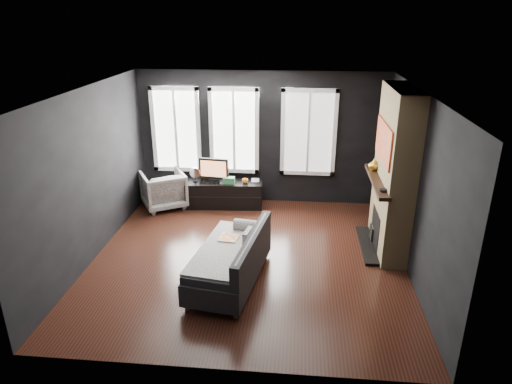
# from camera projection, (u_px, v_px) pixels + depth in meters

# --- Properties ---
(floor) EXTENTS (5.00, 5.00, 0.00)m
(floor) POSITION_uv_depth(u_px,v_px,m) (248.00, 258.00, 7.44)
(floor) COLOR black
(floor) RESTS_ON ground
(ceiling) EXTENTS (5.00, 5.00, 0.00)m
(ceiling) POSITION_uv_depth(u_px,v_px,m) (247.00, 91.00, 6.45)
(ceiling) COLOR white
(ceiling) RESTS_ON ground
(wall_back) EXTENTS (5.00, 0.02, 2.70)m
(wall_back) POSITION_uv_depth(u_px,v_px,m) (261.00, 138.00, 9.26)
(wall_back) COLOR black
(wall_back) RESTS_ON ground
(wall_left) EXTENTS (0.02, 5.00, 2.70)m
(wall_left) POSITION_uv_depth(u_px,v_px,m) (90.00, 176.00, 7.16)
(wall_left) COLOR black
(wall_left) RESTS_ON ground
(wall_right) EXTENTS (0.02, 5.00, 2.70)m
(wall_right) POSITION_uv_depth(u_px,v_px,m) (416.00, 186.00, 6.73)
(wall_right) COLOR black
(wall_right) RESTS_ON ground
(windows) EXTENTS (4.00, 0.16, 1.76)m
(windows) POSITION_uv_depth(u_px,v_px,m) (238.00, 87.00, 8.88)
(windows) COLOR white
(windows) RESTS_ON wall_back
(fireplace) EXTENTS (0.70, 1.62, 2.70)m
(fireplace) POSITION_uv_depth(u_px,v_px,m) (394.00, 172.00, 7.30)
(fireplace) COLOR #93724C
(fireplace) RESTS_ON floor
(sofa) EXTENTS (1.20, 1.97, 0.80)m
(sofa) POSITION_uv_depth(u_px,v_px,m) (229.00, 257.00, 6.68)
(sofa) COLOR #28282A
(sofa) RESTS_ON floor
(stripe_pillow) EXTENTS (0.13, 0.32, 0.31)m
(stripe_pillow) POSITION_uv_depth(u_px,v_px,m) (248.00, 240.00, 6.82)
(stripe_pillow) COLOR gray
(stripe_pillow) RESTS_ON sofa
(armchair) EXTENTS (1.07, 1.06, 0.83)m
(armchair) POSITION_uv_depth(u_px,v_px,m) (163.00, 188.00, 9.27)
(armchair) COLOR white
(armchair) RESTS_ON floor
(media_console) EXTENTS (1.58, 0.58, 0.53)m
(media_console) POSITION_uv_depth(u_px,v_px,m) (224.00, 194.00, 9.35)
(media_console) COLOR black
(media_console) RESTS_ON floor
(monitor) EXTENTS (0.63, 0.21, 0.55)m
(monitor) POSITION_uv_depth(u_px,v_px,m) (214.00, 168.00, 9.18)
(monitor) COLOR black
(monitor) RESTS_ON media_console
(desk_fan) EXTENTS (0.22, 0.22, 0.30)m
(desk_fan) POSITION_uv_depth(u_px,v_px,m) (195.00, 174.00, 9.22)
(desk_fan) COLOR #9B9B9B
(desk_fan) RESTS_ON media_console
(mug) EXTENTS (0.13, 0.11, 0.12)m
(mug) POSITION_uv_depth(u_px,v_px,m) (245.00, 180.00, 9.16)
(mug) COLOR orange
(mug) RESTS_ON media_console
(book) EXTENTS (0.16, 0.03, 0.22)m
(book) POSITION_uv_depth(u_px,v_px,m) (251.00, 176.00, 9.28)
(book) COLOR #B4A78D
(book) RESTS_ON media_console
(storage_box) EXTENTS (0.23, 0.15, 0.12)m
(storage_box) POSITION_uv_depth(u_px,v_px,m) (229.00, 180.00, 9.16)
(storage_box) COLOR #347645
(storage_box) RESTS_ON media_console
(mantel_vase) EXTENTS (0.25, 0.25, 0.20)m
(mantel_vase) POSITION_uv_depth(u_px,v_px,m) (374.00, 165.00, 7.75)
(mantel_vase) COLOR gold
(mantel_vase) RESTS_ON fireplace
(mantel_clock) EXTENTS (0.14, 0.14, 0.04)m
(mantel_clock) POSITION_uv_depth(u_px,v_px,m) (383.00, 190.00, 6.85)
(mantel_clock) COLOR black
(mantel_clock) RESTS_ON fireplace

